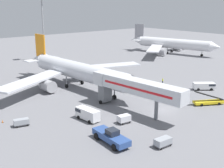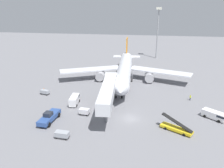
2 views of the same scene
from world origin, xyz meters
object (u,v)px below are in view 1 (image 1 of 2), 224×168
(pushback_tug, at_px, (111,136))
(service_van_far_center, at_px, (204,86))
(belt_loader_truck, at_px, (209,101))
(jet_bridge, at_px, (132,87))
(service_van_outer_left, at_px, (87,113))
(baggage_cart_mid_right, at_px, (163,142))
(apron_light_mast, at_px, (42,17))
(ground_crew_worker_foreground, at_px, (163,81))
(safety_cone_alpha, at_px, (2,121))
(baggage_cart_far_left, at_px, (124,119))
(airplane_at_gate, at_px, (75,70))
(baggage_cart_near_right, at_px, (21,122))
(airplane_background, at_px, (171,44))

(pushback_tug, distance_m, service_van_far_center, 37.93)
(belt_loader_truck, bearing_deg, jet_bridge, 153.57)
(jet_bridge, xyz_separation_m, service_van_outer_left, (-9.55, 2.14, -4.01))
(pushback_tug, xyz_separation_m, baggage_cart_mid_right, (5.35, -6.09, -0.34))
(baggage_cart_mid_right, distance_m, apron_light_mast, 79.61)
(ground_crew_worker_foreground, distance_m, safety_cone_alpha, 43.62)
(pushback_tug, height_order, belt_loader_truck, belt_loader_truck)
(safety_cone_alpha, bearing_deg, service_van_far_center, -14.10)
(jet_bridge, distance_m, apron_light_mast, 63.65)
(service_van_outer_left, distance_m, baggage_cart_far_left, 7.14)
(baggage_cart_mid_right, bearing_deg, apron_light_mast, 75.68)
(pushback_tug, xyz_separation_m, belt_loader_truck, (28.01, 0.25, -0.35))
(belt_loader_truck, xyz_separation_m, apron_light_mast, (-3.37, 69.26, 15.84))
(service_van_far_center, relative_size, ground_crew_worker_foreground, 3.20)
(airplane_at_gate, height_order, baggage_cart_far_left, airplane_at_gate)
(baggage_cart_mid_right, bearing_deg, belt_loader_truck, 15.62)
(ground_crew_worker_foreground, bearing_deg, baggage_cart_near_right, -176.75)
(belt_loader_truck, xyz_separation_m, baggage_cart_near_right, (-36.22, 15.23, -0.02))
(airplane_at_gate, height_order, service_van_far_center, airplane_at_gate)
(belt_loader_truck, bearing_deg, baggage_cart_mid_right, -164.38)
(baggage_cart_mid_right, xyz_separation_m, baggage_cart_far_left, (1.55, 10.67, 0.07))
(belt_loader_truck, distance_m, baggage_cart_near_right, 39.29)
(baggage_cart_near_right, xyz_separation_m, airplane_background, (83.11, 33.47, 3.55))
(jet_bridge, xyz_separation_m, service_van_far_center, (25.05, -0.80, -4.21))
(belt_loader_truck, xyz_separation_m, baggage_cart_far_left, (-21.11, 4.33, 0.08))
(baggage_cart_near_right, relative_size, ground_crew_worker_foreground, 1.69)
(airplane_at_gate, distance_m, belt_loader_truck, 34.16)
(service_van_far_center, distance_m, baggage_cart_mid_right, 34.57)
(baggage_cart_mid_right, height_order, ground_crew_worker_foreground, ground_crew_worker_foreground)
(pushback_tug, relative_size, service_van_outer_left, 1.42)
(baggage_cart_far_left, relative_size, apron_light_mast, 0.11)
(jet_bridge, relative_size, service_van_far_center, 4.10)
(airplane_at_gate, distance_m, apron_light_mast, 41.90)
(safety_cone_alpha, height_order, apron_light_mast, apron_light_mast)
(jet_bridge, distance_m, safety_cone_alpha, 25.56)
(belt_loader_truck, relative_size, baggage_cart_near_right, 2.36)
(airplane_at_gate, xyz_separation_m, safety_cone_alpha, (-23.85, -11.74, -4.14))
(service_van_outer_left, height_order, baggage_cart_mid_right, service_van_outer_left)
(pushback_tug, bearing_deg, airplane_background, 33.16)
(service_van_outer_left, distance_m, airplane_background, 82.04)
(airplane_at_gate, height_order, safety_cone_alpha, airplane_at_gate)
(jet_bridge, bearing_deg, apron_light_mast, 78.51)
(belt_loader_truck, relative_size, baggage_cart_mid_right, 2.36)
(airplane_background, bearing_deg, ground_crew_worker_foreground, -143.21)
(airplane_at_gate, height_order, pushback_tug, airplane_at_gate)
(pushback_tug, xyz_separation_m, apron_light_mast, (24.65, 69.50, 15.49))
(airplane_at_gate, bearing_deg, ground_crew_worker_foreground, -33.68)
(ground_crew_worker_foreground, bearing_deg, service_van_outer_left, -166.14)
(ground_crew_worker_foreground, distance_m, apron_light_mast, 54.70)
(baggage_cart_near_right, bearing_deg, ground_crew_worker_foreground, 3.25)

